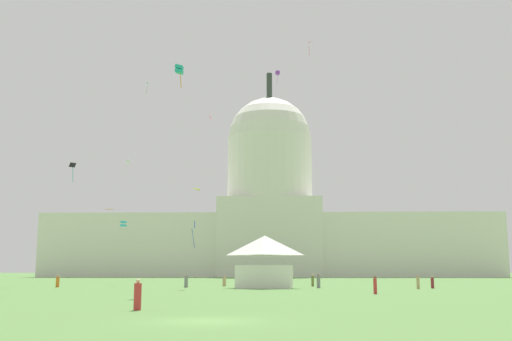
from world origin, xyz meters
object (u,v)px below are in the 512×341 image
object	(u,v)px
person_tan_edge_east	(224,281)
kite_violet_high	(278,73)
person_grey_back_right	(318,282)
kite_red_high	(308,44)
kite_pink_mid	(211,118)
kite_white_mid	(128,161)
person_red_mid_center	(375,286)
capitol_building	(270,218)
person_olive_front_left	(313,281)
kite_turquoise_mid	(179,70)
person_orange_front_center	(58,282)
person_tan_back_left	(418,283)
kite_green_high	(146,85)
person_maroon_aisle_center	(432,283)
kite_orange_low	(109,213)
kite_blue_low	(194,227)
person_grey_near_tree_east	(186,281)
kite_cyan_low	(123,224)
event_tent	(265,261)
kite_black_low	(73,167)
person_red_edge_west	(138,296)
kite_yellow_low	(192,192)

from	to	relation	value
person_tan_edge_east	kite_violet_high	world-z (taller)	kite_violet_high
person_grey_back_right	kite_red_high	xyz separation A→B (m)	(2.90, 64.77, 55.59)
kite_pink_mid	kite_white_mid	bearing A→B (deg)	-96.99
person_red_mid_center	kite_white_mid	size ratio (longest dim) A/B	0.44
capitol_building	person_olive_front_left	world-z (taller)	capitol_building
kite_white_mid	kite_turquoise_mid	xyz separation A→B (m)	(31.36, -105.76, -9.96)
kite_turquoise_mid	person_orange_front_center	bearing A→B (deg)	-134.89
person_tan_back_left	person_tan_edge_east	bearing A→B (deg)	-61.63
capitol_building	kite_green_high	bearing A→B (deg)	-142.50
person_olive_front_left	kite_white_mid	world-z (taller)	kite_white_mid
person_red_mid_center	person_tan_back_left	distance (m)	16.72
capitol_building	person_maroon_aisle_center	distance (m)	116.11
kite_orange_low	kite_blue_low	bearing A→B (deg)	97.57
kite_red_high	kite_blue_low	xyz separation A→B (m)	(-19.28, -57.92, -48.35)
person_grey_near_tree_east	kite_cyan_low	world-z (taller)	kite_cyan_low
kite_violet_high	kite_blue_low	size ratio (longest dim) A/B	0.96
event_tent	kite_orange_low	xyz separation A→B (m)	(-30.02, 37.36, 9.46)
kite_black_low	kite_green_high	size ratio (longest dim) A/B	0.89
person_red_edge_west	person_grey_near_tree_east	distance (m)	43.28
capitol_building	person_grey_back_right	world-z (taller)	capitol_building
kite_orange_low	kite_cyan_low	bearing A→B (deg)	89.07
kite_pink_mid	kite_orange_low	xyz separation A→B (m)	(-18.61, -3.14, -19.07)
capitol_building	kite_red_high	xyz separation A→B (m)	(10.08, -47.10, 38.31)
person_grey_back_right	kite_green_high	size ratio (longest dim) A/B	0.49
kite_turquoise_mid	kite_violet_high	bearing A→B (deg)	177.68
person_grey_near_tree_east	person_olive_front_left	distance (m)	17.36
kite_turquoise_mid	kite_pink_mid	distance (m)	59.34
kite_blue_low	person_tan_edge_east	bearing A→B (deg)	-39.76
kite_red_high	kite_blue_low	world-z (taller)	kite_red_high
kite_turquoise_mid	kite_red_high	bearing A→B (deg)	171.45
kite_green_high	kite_turquoise_mid	size ratio (longest dim) A/B	1.42
capitol_building	kite_red_high	distance (m)	61.55
person_red_mid_center	person_tan_back_left	xyz separation A→B (m)	(7.37, 15.00, -0.04)
capitol_building	kite_green_high	world-z (taller)	capitol_building
event_tent	kite_yellow_low	distance (m)	12.34
person_red_mid_center	kite_red_high	size ratio (longest dim) A/B	0.55
person_grey_near_tree_east	kite_blue_low	world-z (taller)	kite_blue_low
capitol_building	person_maroon_aisle_center	bearing A→B (deg)	-79.56
person_grey_back_right	person_red_mid_center	distance (m)	18.98
person_grey_back_right	kite_green_high	bearing A→B (deg)	94.91
person_grey_near_tree_east	kite_white_mid	distance (m)	95.60
person_red_edge_west	kite_yellow_low	bearing A→B (deg)	-141.40
capitol_building	kite_red_high	bearing A→B (deg)	-77.93
person_tan_edge_east	kite_yellow_low	bearing A→B (deg)	53.17
kite_turquoise_mid	kite_blue_low	size ratio (longest dim) A/B	0.64
kite_turquoise_mid	person_red_edge_west	bearing A→B (deg)	7.72
person_olive_front_left	person_grey_near_tree_east	bearing A→B (deg)	132.86
kite_pink_mid	person_red_mid_center	bearing A→B (deg)	73.10
person_grey_back_right	person_tan_edge_east	distance (m)	14.36
kite_yellow_low	kite_turquoise_mid	world-z (taller)	kite_turquoise_mid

